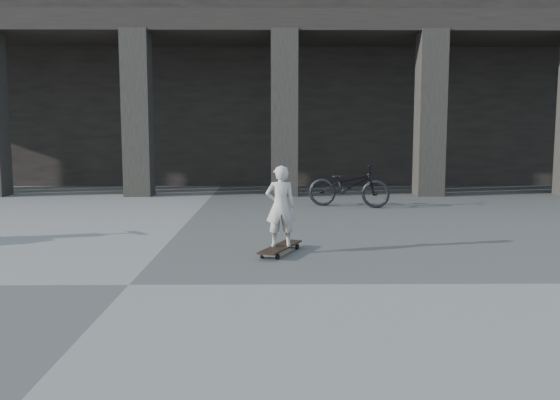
{
  "coord_description": "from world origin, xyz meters",
  "views": [
    {
      "loc": [
        1.52,
        -6.07,
        1.61
      ],
      "look_at": [
        1.61,
        2.06,
        0.65
      ],
      "focal_mm": 38.0,
      "sensor_mm": 36.0,
      "label": 1
    }
  ],
  "objects": [
    {
      "name": "ground",
      "position": [
        0.0,
        0.0,
        0.0
      ],
      "size": [
        90.0,
        90.0,
        0.0
      ],
      "primitive_type": "plane",
      "color": "#4E4E4B",
      "rests_on": "ground"
    },
    {
      "name": "colonnade",
      "position": [
        -0.0,
        13.77,
        3.03
      ],
      "size": [
        28.0,
        8.82,
        6.0
      ],
      "color": "black",
      "rests_on": "ground"
    },
    {
      "name": "longboard",
      "position": [
        1.61,
        1.56,
        0.08
      ],
      "size": [
        0.6,
        1.01,
        0.1
      ],
      "rotation": [
        0.0,
        0.0,
        1.17
      ],
      "color": "black",
      "rests_on": "ground"
    },
    {
      "name": "child",
      "position": [
        1.61,
        1.56,
        0.63
      ],
      "size": [
        0.41,
        0.29,
        1.06
      ],
      "primitive_type": "imported",
      "rotation": [
        0.0,
        0.0,
        3.23
      ],
      "color": "beige",
      "rests_on": "longboard"
    },
    {
      "name": "bicycle",
      "position": [
        3.1,
        6.31,
        0.45
      ],
      "size": [
        1.83,
        1.13,
        0.91
      ],
      "primitive_type": "imported",
      "rotation": [
        0.0,
        0.0,
        1.24
      ],
      "color": "black",
      "rests_on": "ground"
    }
  ]
}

